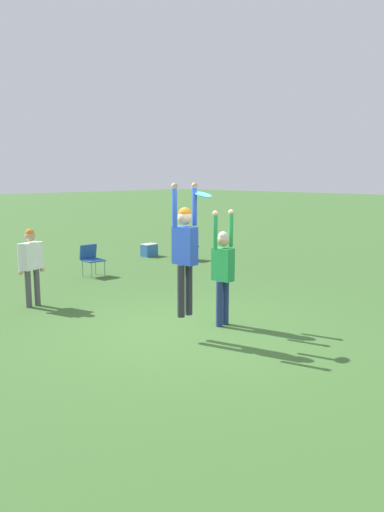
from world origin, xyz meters
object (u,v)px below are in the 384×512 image
object	(u,v)px
person_jumping	(185,246)
cooler_box	(149,250)
frisbee	(203,195)
camping_chair_2	(91,257)
person_spectator_far	(31,261)
person_defending	(223,265)
camping_chair_0	(187,243)

from	to	relation	value
person_jumping	cooler_box	xyz separation A→B (m)	(5.20, 6.79, -1.35)
frisbee	camping_chair_2	world-z (taller)	frisbee
camping_chair_2	person_jumping	bearing A→B (deg)	74.86
person_jumping	person_spectator_far	xyz separation A→B (m)	(-0.70, 3.72, -0.60)
person_defending	camping_chair_2	world-z (taller)	person_defending
camping_chair_0	cooler_box	xyz separation A→B (m)	(-0.35, 1.40, -0.32)
person_defending	cooler_box	distance (m)	8.01
cooler_box	camping_chair_0	bearing A→B (deg)	-75.77
person_jumping	person_spectator_far	size ratio (longest dim) A/B	1.35
camping_chair_0	cooler_box	world-z (taller)	camping_chair_0
camping_chair_0	person_spectator_far	distance (m)	6.49
person_spectator_far	person_jumping	bearing A→B (deg)	-97.30
person_defending	person_spectator_far	size ratio (longest dim) A/B	1.29
person_jumping	camping_chair_0	xyz separation A→B (m)	(5.55, 5.40, -1.03)
camping_chair_2	cooler_box	bearing A→B (deg)	-152.75
cooler_box	person_jumping	bearing A→B (deg)	-127.42
frisbee	camping_chair_0	size ratio (longest dim) A/B	0.31
person_spectator_far	cooler_box	world-z (taller)	person_spectator_far
person_jumping	cooler_box	distance (m)	8.66
person_defending	camping_chair_0	world-z (taller)	person_defending
person_jumping	frisbee	xyz separation A→B (m)	(0.30, -0.12, 0.82)
person_spectator_far	cooler_box	bearing A→B (deg)	9.54
camping_chair_0	camping_chair_2	world-z (taller)	camping_chair_0
frisbee	camping_chair_2	distance (m)	6.09
frisbee	camping_chair_2	size ratio (longest dim) A/B	0.32
person_jumping	frisbee	bearing A→B (deg)	-113.77
person_defending	camping_chair_2	size ratio (longest dim) A/B	2.46
frisbee	cooler_box	distance (m)	8.74
camping_chair_0	frisbee	bearing A→B (deg)	36.65
frisbee	camping_chair_0	distance (m)	7.84
person_defending	person_spectator_far	distance (m)	4.06
camping_chair_2	cooler_box	size ratio (longest dim) A/B	1.72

